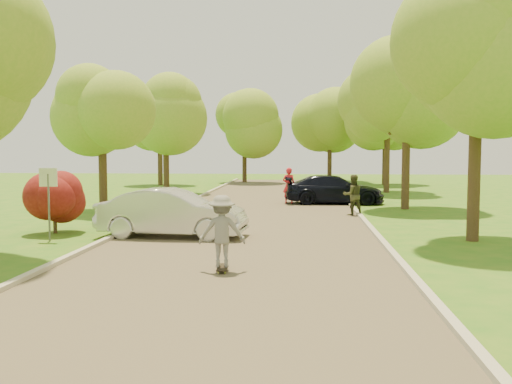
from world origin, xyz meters
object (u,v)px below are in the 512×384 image
(street_sign, at_px, (48,189))
(skateboarder, at_px, (222,231))
(longboard, at_px, (222,267))
(dark_sedan, at_px, (334,190))
(silver_sedan, at_px, (172,213))
(person_striped, at_px, (289,186))
(person_olive, at_px, (353,195))

(street_sign, bearing_deg, skateboarder, -33.70)
(longboard, distance_m, skateboarder, 0.82)
(dark_sedan, bearing_deg, silver_sedan, 151.10)
(skateboarder, bearing_deg, person_striped, -99.77)
(street_sign, height_order, dark_sedan, street_sign)
(street_sign, height_order, silver_sedan, street_sign)
(longboard, height_order, person_olive, person_olive)
(silver_sedan, distance_m, longboard, 5.37)
(street_sign, distance_m, skateboarder, 6.94)
(street_sign, distance_m, person_olive, 12.06)
(person_olive, bearing_deg, person_striped, -73.64)
(person_striped, bearing_deg, skateboarder, 103.32)
(person_striped, bearing_deg, person_olive, 136.47)
(silver_sedan, bearing_deg, street_sign, 110.40)
(street_sign, height_order, person_striped, street_sign)
(silver_sedan, bearing_deg, longboard, -150.63)
(dark_sedan, relative_size, person_olive, 2.91)
(skateboarder, bearing_deg, silver_sedan, -70.89)
(street_sign, bearing_deg, longboard, -33.70)
(silver_sedan, relative_size, skateboarder, 2.84)
(street_sign, distance_m, person_striped, 13.99)
(street_sign, xyz_separation_m, skateboarder, (5.75, -3.83, -0.65))
(street_sign, distance_m, dark_sedan, 15.25)
(longboard, distance_m, person_olive, 11.77)
(skateboarder, bearing_deg, street_sign, -39.51)
(dark_sedan, bearing_deg, street_sign, 140.95)
(skateboarder, height_order, person_olive, skateboarder)
(street_sign, relative_size, dark_sedan, 0.44)
(person_striped, bearing_deg, silver_sedan, 90.58)
(silver_sedan, distance_m, person_olive, 8.74)
(silver_sedan, relative_size, longboard, 5.41)
(dark_sedan, distance_m, skateboarder, 16.39)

